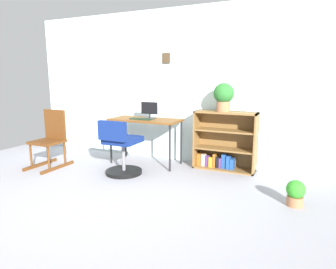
{
  "coord_description": "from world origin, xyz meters",
  "views": [
    {
      "loc": [
        2.05,
        -2.31,
        1.36
      ],
      "look_at": [
        0.4,
        1.25,
        0.6
      ],
      "focal_mm": 31.58,
      "sensor_mm": 36.0,
      "label": 1
    }
  ],
  "objects": [
    {
      "name": "ground_plane",
      "position": [
        0.0,
        0.0,
        0.0
      ],
      "size": [
        6.24,
        6.24,
        0.0
      ],
      "primitive_type": "plane",
      "color": "#94939C"
    },
    {
      "name": "potted_plant_floor",
      "position": [
        2.03,
        0.98,
        0.15
      ],
      "size": [
        0.2,
        0.2,
        0.28
      ],
      "color": "#9E6642",
      "rests_on": "ground_plane"
    },
    {
      "name": "monitor",
      "position": [
        -0.15,
        1.75,
        0.84
      ],
      "size": [
        0.28,
        0.2,
        0.26
      ],
      "color": "#262628",
      "rests_on": "desk"
    },
    {
      "name": "wall_back",
      "position": [
        -0.0,
        2.15,
        1.21
      ],
      "size": [
        5.2,
        0.12,
        2.42
      ],
      "color": "silver",
      "rests_on": "ground_plane"
    },
    {
      "name": "office_chair",
      "position": [
        -0.24,
        1.07,
        0.35
      ],
      "size": [
        0.52,
        0.55,
        0.79
      ],
      "color": "black",
      "rests_on": "ground_plane"
    },
    {
      "name": "rocking_chair",
      "position": [
        -1.45,
        0.96,
        0.44
      ],
      "size": [
        0.42,
        0.64,
        0.87
      ],
      "color": "#583013",
      "rests_on": "ground_plane"
    },
    {
      "name": "potted_plant_on_shelf",
      "position": [
        0.98,
        1.9,
        1.1
      ],
      "size": [
        0.29,
        0.29,
        0.41
      ],
      "color": "#9E6642",
      "rests_on": "bookshelf_low"
    },
    {
      "name": "bookshelf_low",
      "position": [
        1.0,
        1.96,
        0.39
      ],
      "size": [
        0.91,
        0.3,
        0.87
      ],
      "color": "brown",
      "rests_on": "ground_plane"
    },
    {
      "name": "desk",
      "position": [
        -0.2,
        1.71,
        0.66
      ],
      "size": [
        1.12,
        0.51,
        0.72
      ],
      "color": "brown",
      "rests_on": "ground_plane"
    },
    {
      "name": "keyboard",
      "position": [
        -0.23,
        1.61,
        0.73
      ],
      "size": [
        0.34,
        0.12,
        0.02
      ],
      "primitive_type": "cube",
      "color": "black",
      "rests_on": "desk"
    }
  ]
}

